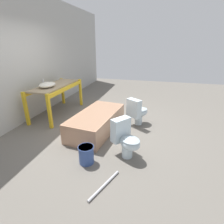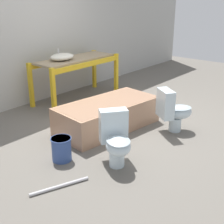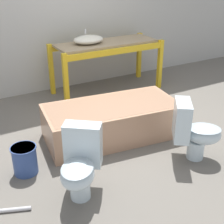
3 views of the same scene
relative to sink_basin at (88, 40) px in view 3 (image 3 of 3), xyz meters
The scene contains 7 objects.
ground_plane 1.59m from the sink_basin, 100.88° to the right, with size 12.00×12.00×0.00m, color #666059.
shelving_rack 0.38m from the sink_basin, ahead, with size 1.83×0.72×0.85m.
sink_basin is the anchor object (origin of this frame).
bathtub_main 1.66m from the sink_basin, 104.94° to the right, with size 1.75×0.98×0.44m.
toilet_near 2.66m from the sink_basin, 117.51° to the right, with size 0.58×0.62×0.69m.
toilet_far 2.42m from the sink_basin, 86.05° to the right, with size 0.62×0.58×0.69m.
bucket_white 2.44m from the sink_basin, 132.90° to the right, with size 0.27×0.27×0.32m.
Camera 3 is at (-1.87, -3.27, 2.05)m, focal length 50.00 mm.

